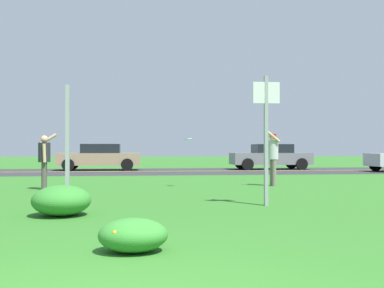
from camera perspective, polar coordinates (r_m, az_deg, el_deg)
ground_plane at (r=14.09m, az=-7.58°, el=-5.38°), size 120.00×120.00×0.00m
highway_strip at (r=24.80m, az=-7.18°, el=-3.31°), size 120.00×7.72×0.01m
highway_center_stripe at (r=24.80m, az=-7.18°, el=-3.30°), size 120.00×0.16×0.00m
daylily_clump_front_center at (r=8.64m, az=-15.47°, el=-6.58°), size 1.03×1.07×0.54m
daylily_clump_mid_right at (r=5.50m, az=-7.12°, el=-10.85°), size 0.79×0.67×0.38m
sign_post_near_path at (r=9.18m, az=-14.79°, el=-0.48°), size 0.07×0.10×2.38m
sign_post_by_roadside at (r=9.91m, az=8.93°, el=2.02°), size 0.56×0.10×2.69m
person_thrower_dark_shirt at (r=14.27m, az=-17.38°, el=-1.53°), size 0.50×0.51×1.64m
person_catcher_red_cap_gray_shirt at (r=15.21m, az=9.73°, el=-1.20°), size 0.51×0.51×1.79m
frisbee_pale_blue at (r=14.45m, az=-0.46°, el=0.58°), size 0.24×0.24×0.09m
car_gray_center_left at (r=27.60m, az=9.48°, el=-1.50°), size 4.50×2.00×1.45m
car_tan_center_right at (r=26.59m, az=-11.09°, el=-1.53°), size 4.50×2.00×1.45m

